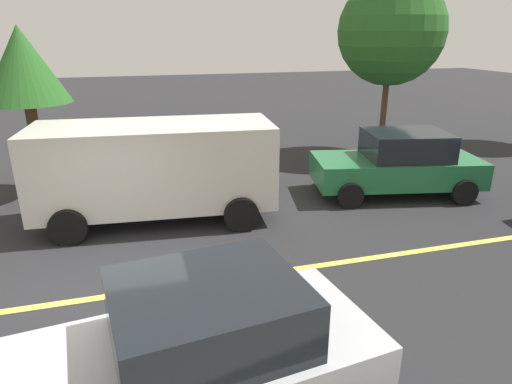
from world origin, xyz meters
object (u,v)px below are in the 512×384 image
object	(u,v)px
white_van	(156,166)
tree_centre_verge	(391,31)
car_green_mid_road	(398,163)
tree_left_verge	(23,67)
car_silver_far_lane	(197,356)

from	to	relation	value
white_van	tree_centre_verge	bearing A→B (deg)	25.95
car_green_mid_road	tree_left_verge	xyz separation A→B (m)	(-9.09, 2.77, 2.44)
white_van	tree_centre_verge	world-z (taller)	tree_centre_verge
car_green_mid_road	white_van	bearing A→B (deg)	179.98
car_silver_far_lane	car_green_mid_road	xyz separation A→B (m)	(6.22, 5.89, 0.00)
white_van	car_silver_far_lane	xyz separation A→B (m)	(-0.02, -5.89, -0.44)
car_silver_far_lane	tree_centre_verge	world-z (taller)	tree_centre_verge
tree_centre_verge	white_van	bearing A→B (deg)	-154.05
car_green_mid_road	tree_centre_verge	distance (m)	5.42
car_silver_far_lane	tree_centre_verge	distance (m)	13.11
car_green_mid_road	tree_left_verge	size ratio (longest dim) A/B	1.06
car_silver_far_lane	car_green_mid_road	world-z (taller)	car_green_mid_road
white_van	tree_centre_verge	xyz separation A→B (m)	(8.04, 3.91, 2.83)
car_green_mid_road	tree_centre_verge	xyz separation A→B (m)	(1.84, 3.92, 3.27)
white_van	tree_centre_verge	distance (m)	9.38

